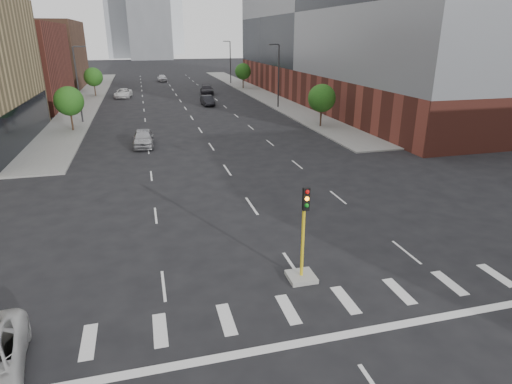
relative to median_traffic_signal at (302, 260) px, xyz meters
name	(u,v)px	position (x,y,z in m)	size (l,w,h in m)	color
sidewalk_left_far	(89,97)	(-15.00, 65.03, -0.90)	(5.00, 92.00, 0.15)	gray
sidewalk_right_far	(255,92)	(15.00, 65.03, -0.90)	(5.00, 92.00, 0.15)	gray
building_left_far_b	(28,55)	(-27.50, 83.03, 5.53)	(20.00, 24.00, 13.00)	brown
building_right_main	(365,30)	(29.50, 51.03, 10.03)	(24.00, 70.00, 22.00)	brown
tower_mid	(148,6)	(0.00, 191.03, 21.03)	(18.00, 18.00, 44.00)	slate
median_traffic_signal	(302,260)	(0.00, 0.00, 0.00)	(1.20, 1.20, 4.40)	#999993
streetlight_right_a	(278,73)	(13.41, 46.03, 4.04)	(1.60, 0.22, 9.07)	#2D2D30
streetlight_right_b	(230,60)	(13.41, 81.03, 4.04)	(1.60, 0.22, 9.07)	#2D2D30
streetlight_left	(78,81)	(-13.41, 41.03, 4.04)	(1.60, 0.22, 9.07)	#2D2D30
tree_left_near	(69,101)	(-14.00, 36.03, 2.42)	(3.20, 3.20, 4.85)	#382619
tree_left_far	(93,77)	(-14.00, 66.03, 2.42)	(3.20, 3.20, 4.85)	#382619
tree_right_near	(322,98)	(14.00, 31.03, 2.42)	(3.20, 3.20, 4.85)	#382619
tree_right_far	(243,71)	(14.00, 71.03, 2.42)	(3.20, 3.20, 4.85)	#382619
car_near_left	(143,138)	(-6.38, 26.85, -0.15)	(1.95, 4.84, 1.65)	#A3A4A8
car_mid_right	(207,101)	(3.63, 51.04, -0.23)	(1.58, 4.53, 1.49)	black
car_far_left	(123,93)	(-9.20, 63.58, -0.22)	(2.50, 5.43, 1.51)	white
car_deep_right	(207,90)	(5.57, 64.31, -0.16)	(2.28, 5.60, 1.63)	black
car_distant	(162,78)	(-1.08, 89.91, -0.17)	(1.90, 4.71, 1.61)	silver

